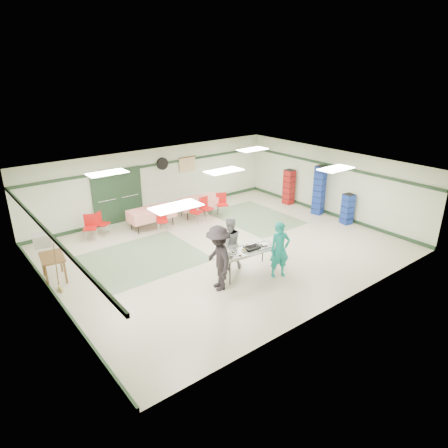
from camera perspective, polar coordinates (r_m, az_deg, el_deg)
floor at (r=13.55m, az=-0.00°, el=-3.45°), size 11.00×11.00×0.00m
ceiling at (r=12.64m, az=-0.00°, el=7.70°), size 11.00×11.00×0.00m
wall_back at (r=16.64m, az=-9.67°, el=6.03°), size 11.00×0.00×11.00m
wall_front at (r=10.16m, az=15.93°, el=-4.91°), size 11.00×0.00×11.00m
wall_left at (r=10.81m, az=-23.67°, el=-4.34°), size 0.00×9.00×9.00m
wall_right at (r=16.83m, az=14.97°, el=5.78°), size 0.00×9.00×9.00m
trim_back at (r=16.44m, az=-9.77°, el=8.36°), size 11.00×0.06×0.10m
baseboard_back at (r=17.00m, az=-9.35°, el=1.83°), size 11.00×0.06×0.12m
trim_left at (r=10.55m, az=-24.08°, el=-0.87°), size 0.06×9.00×0.10m
baseboard_left at (r=11.40m, az=-22.55°, el=-10.15°), size 0.06×9.00×0.12m
trim_right at (r=16.64m, az=15.14°, el=8.08°), size 0.06×9.00×0.10m
baseboard_right at (r=17.19m, az=14.50°, el=1.63°), size 0.06×9.00×0.12m
green_patch_a at (r=13.12m, az=-11.40°, el=-4.78°), size 3.50×3.00×0.01m
green_patch_b at (r=16.28m, az=4.50°, el=0.93°), size 2.50×3.50×0.01m
double_door_left at (r=15.79m, az=-16.48°, el=3.45°), size 0.90×0.06×2.10m
double_door_right at (r=16.14m, az=-13.38°, el=4.15°), size 0.90×0.06×2.10m
door_frame at (r=15.94m, az=-14.90°, el=3.78°), size 2.00×0.03×2.15m
wall_fan at (r=16.56m, az=-8.80°, el=8.51°), size 0.50×0.10×0.50m
scroll_banner at (r=17.20m, az=-5.27°, el=8.48°), size 0.80×0.02×0.60m
serving_table at (r=11.71m, az=3.37°, el=-3.83°), size 1.97×0.93×0.76m
sheet_tray_right at (r=11.94m, az=5.55°, el=-3.09°), size 0.67×0.53×0.02m
sheet_tray_mid at (r=11.72m, az=3.04°, el=-3.51°), size 0.56×0.44×0.02m
sheet_tray_left at (r=11.26m, az=1.28°, el=-4.58°), size 0.67×0.53×0.02m
baking_pan at (r=11.71m, az=3.99°, el=-3.39°), size 0.48×0.32×0.08m
foam_box_stack at (r=11.16m, az=0.17°, el=-4.33°), size 0.23×0.22×0.20m
volunteer_teal at (r=11.58m, az=7.98°, el=-3.68°), size 0.72×0.60×1.67m
volunteer_grey at (r=11.94m, az=0.74°, el=-2.77°), size 0.95×0.84×1.62m
volunteer_dark at (r=10.78m, az=-0.82°, el=-4.92°), size 1.01×1.35×1.85m
dining_table_a at (r=16.37m, az=-3.53°, el=3.18°), size 1.77×0.92×0.77m
dining_table_b at (r=15.30m, az=-10.30°, el=1.52°), size 1.76×0.79×0.77m
chair_a at (r=15.88m, az=-2.70°, el=2.60°), size 0.47×0.47×0.93m
chair_b at (r=15.61m, az=-4.18°, el=2.02°), size 0.50×0.50×0.84m
chair_c at (r=16.34m, az=-0.32°, el=3.19°), size 0.57×0.57×0.93m
chair_d at (r=14.90m, az=-8.84°, el=0.79°), size 0.51×0.51×0.83m
chair_loose_a at (r=15.04m, az=-17.24°, el=0.35°), size 0.56×0.56×0.87m
chair_loose_b at (r=14.72m, az=-18.57°, el=-0.10°), size 0.59×0.59×0.93m
crate_stack_blue_a at (r=16.80m, az=13.44°, el=4.71°), size 0.46×0.46×2.03m
crate_stack_red at (r=17.90m, az=9.25°, el=5.25°), size 0.42×0.42×1.54m
crate_stack_blue_b at (r=16.13m, az=17.22°, el=2.06°), size 0.44×0.44×1.20m
printer_table at (r=12.34m, az=-23.32°, el=-4.66°), size 0.74×1.03×0.74m
office_printer at (r=13.02m, az=-24.57°, el=-2.12°), size 0.56×0.52×0.38m
broom at (r=11.70m, az=-22.85°, el=-5.54°), size 0.08×0.23×1.42m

